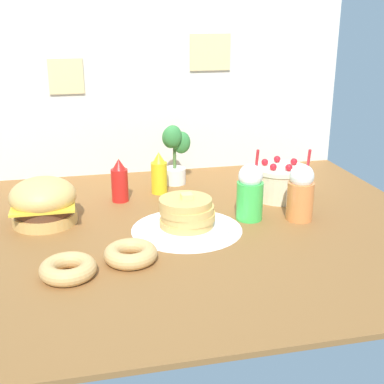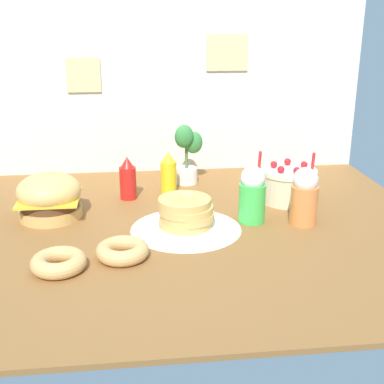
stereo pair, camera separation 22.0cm
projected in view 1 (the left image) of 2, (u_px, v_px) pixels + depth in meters
name	position (u px, v px, depth m)	size (l,w,h in m)	color
ground_plane	(175.00, 231.00, 2.24)	(2.32, 1.79, 0.02)	brown
back_wall	(145.00, 84.00, 2.89)	(2.32, 0.04, 1.01)	silver
doily_mat	(187.00, 229.00, 2.22)	(0.48, 0.48, 0.00)	white
burger	(43.00, 202.00, 2.26)	(0.29, 0.29, 0.21)	#DBA859
pancake_stack	(187.00, 216.00, 2.20)	(0.37, 0.37, 0.16)	white
layer_cake	(279.00, 182.00, 2.58)	(0.27, 0.27, 0.20)	beige
ketchup_bottle	(120.00, 182.00, 2.53)	(0.08, 0.08, 0.22)	red
mustard_bottle	(159.00, 174.00, 2.64)	(0.08, 0.08, 0.22)	yellow
cream_soda_cup	(250.00, 192.00, 2.30)	(0.12, 0.12, 0.33)	green
orange_float_cup	(301.00, 192.00, 2.29)	(0.12, 0.12, 0.33)	orange
donut_pink_glaze	(68.00, 268.00, 1.81)	(0.20, 0.20, 0.06)	tan
donut_chocolate	(131.00, 253.00, 1.93)	(0.20, 0.20, 0.06)	tan
potted_plant	(175.00, 152.00, 2.77)	(0.15, 0.14, 0.33)	white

